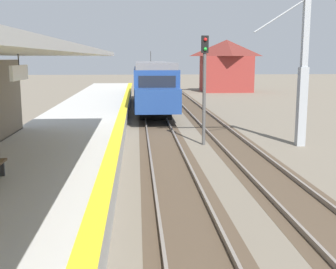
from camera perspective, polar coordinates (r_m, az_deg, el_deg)
name	(u,v)px	position (r m, az deg, el deg)	size (l,w,h in m)	color
station_platform	(62,149)	(18.59, -13.73, -1.86)	(5.00, 80.00, 0.91)	#B7B5AD
track_pair_nearest_platform	(162,139)	(22.36, -0.78, -0.65)	(2.34, 120.00, 0.16)	#4C3D2D
track_pair_middle	(227,139)	(22.80, 7.78, -0.54)	(2.34, 120.00, 0.16)	#4C3D2D
approaching_train	(152,83)	(35.94, -2.05, 6.78)	(2.93, 19.60, 4.76)	navy
rail_signal_post	(204,79)	(20.92, 4.78, 7.26)	(0.32, 0.34, 5.20)	#4C4C4C
catenary_pylon_far_side	(297,70)	(21.49, 16.54, 8.05)	(5.00, 0.40, 7.50)	#9EA3A8
distant_trackside_house	(226,65)	(55.52, 7.62, 9.03)	(6.60, 5.28, 6.40)	maroon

